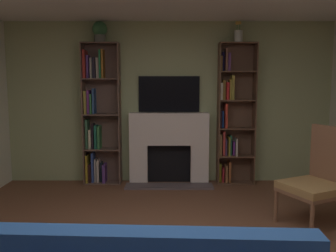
{
  "coord_description": "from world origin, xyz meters",
  "views": [
    {
      "loc": [
        -0.02,
        -2.57,
        1.61
      ],
      "look_at": [
        0.0,
        1.25,
        1.14
      ],
      "focal_mm": 37.74,
      "sensor_mm": 36.0,
      "label": 1
    }
  ],
  "objects_px": {
    "tv": "(167,94)",
    "armchair": "(318,178)",
    "fireplace": "(168,146)",
    "bookshelf_right": "(230,116)",
    "potted_plant": "(98,31)",
    "vase_with_flowers": "(237,34)",
    "bookshelf_left": "(97,117)"
  },
  "relations": [
    {
      "from": "tv",
      "to": "armchair",
      "type": "xyz_separation_m",
      "value": [
        1.7,
        -1.79,
        -0.89
      ]
    },
    {
      "from": "fireplace",
      "to": "bookshelf_right",
      "type": "distance_m",
      "value": 1.11
    },
    {
      "from": "fireplace",
      "to": "tv",
      "type": "bearing_deg",
      "value": 90.0
    },
    {
      "from": "potted_plant",
      "to": "vase_with_flowers",
      "type": "distance_m",
      "value": 2.13
    },
    {
      "from": "vase_with_flowers",
      "to": "armchair",
      "type": "relative_size",
      "value": 0.29
    },
    {
      "from": "tv",
      "to": "armchair",
      "type": "relative_size",
      "value": 0.87
    },
    {
      "from": "fireplace",
      "to": "tv",
      "type": "xyz_separation_m",
      "value": [
        0.0,
        0.09,
        0.82
      ]
    },
    {
      "from": "tv",
      "to": "bookshelf_right",
      "type": "distance_m",
      "value": 1.06
    },
    {
      "from": "armchair",
      "to": "vase_with_flowers",
      "type": "bearing_deg",
      "value": 110.73
    },
    {
      "from": "fireplace",
      "to": "armchair",
      "type": "bearing_deg",
      "value": -45.08
    },
    {
      "from": "fireplace",
      "to": "potted_plant",
      "type": "distance_m",
      "value": 2.09
    },
    {
      "from": "bookshelf_left",
      "to": "potted_plant",
      "type": "relative_size",
      "value": 6.99
    },
    {
      "from": "bookshelf_left",
      "to": "vase_with_flowers",
      "type": "xyz_separation_m",
      "value": [
        2.2,
        -0.05,
        1.28
      ]
    },
    {
      "from": "tv",
      "to": "armchair",
      "type": "height_order",
      "value": "tv"
    },
    {
      "from": "fireplace",
      "to": "bookshelf_right",
      "type": "relative_size",
      "value": 0.61
    },
    {
      "from": "bookshelf_right",
      "to": "armchair",
      "type": "height_order",
      "value": "bookshelf_right"
    },
    {
      "from": "potted_plant",
      "to": "armchair",
      "type": "relative_size",
      "value": 0.28
    },
    {
      "from": "bookshelf_right",
      "to": "potted_plant",
      "type": "distance_m",
      "value": 2.45
    },
    {
      "from": "tv",
      "to": "vase_with_flowers",
      "type": "relative_size",
      "value": 3.0
    },
    {
      "from": "fireplace",
      "to": "tv",
      "type": "relative_size",
      "value": 1.4
    },
    {
      "from": "vase_with_flowers",
      "to": "bookshelf_right",
      "type": "bearing_deg",
      "value": 140.44
    },
    {
      "from": "bookshelf_left",
      "to": "vase_with_flowers",
      "type": "distance_m",
      "value": 2.54
    },
    {
      "from": "potted_plant",
      "to": "vase_with_flowers",
      "type": "bearing_deg",
      "value": 0.03
    },
    {
      "from": "tv",
      "to": "armchair",
      "type": "bearing_deg",
      "value": -46.51
    },
    {
      "from": "fireplace",
      "to": "vase_with_flowers",
      "type": "bearing_deg",
      "value": -1.72
    },
    {
      "from": "bookshelf_left",
      "to": "potted_plant",
      "type": "distance_m",
      "value": 1.33
    },
    {
      "from": "fireplace",
      "to": "potted_plant",
      "type": "relative_size",
      "value": 4.27
    },
    {
      "from": "fireplace",
      "to": "bookshelf_left",
      "type": "bearing_deg",
      "value": 179.15
    },
    {
      "from": "bookshelf_right",
      "to": "armchair",
      "type": "xyz_separation_m",
      "value": [
        0.7,
        -1.72,
        -0.54
      ]
    },
    {
      "from": "potted_plant",
      "to": "vase_with_flowers",
      "type": "relative_size",
      "value": 0.99
    },
    {
      "from": "fireplace",
      "to": "armchair",
      "type": "distance_m",
      "value": 2.4
    },
    {
      "from": "fireplace",
      "to": "bookshelf_left",
      "type": "relative_size",
      "value": 0.61
    }
  ]
}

